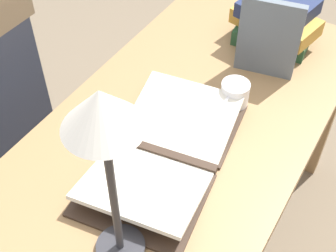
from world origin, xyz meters
name	(u,v)px	position (x,y,z in m)	size (l,w,h in m)	color
reading_desk	(176,153)	(0.00, 0.00, 0.64)	(1.55, 0.73, 0.73)	#937047
open_book	(164,151)	(0.09, 0.02, 0.75)	(0.59, 0.39, 0.06)	#38281E
book_stack_tall	(276,22)	(-0.56, 0.07, 0.81)	(0.25, 0.31, 0.16)	#234C2D
book_standing_upright	(269,39)	(-0.38, 0.11, 0.86)	(0.06, 0.19, 0.26)	slate
reading_lamp	(104,133)	(0.39, 0.08, 1.12)	(0.15, 0.15, 0.49)	#2D2D33
coffee_mug	(234,95)	(-0.19, 0.09, 0.77)	(0.11, 0.09, 0.08)	white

